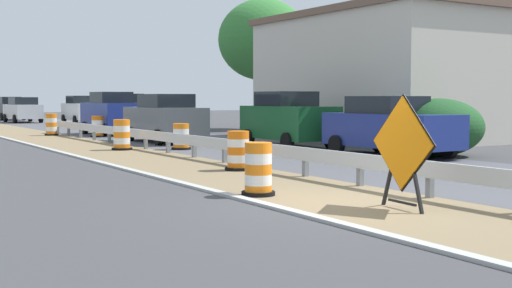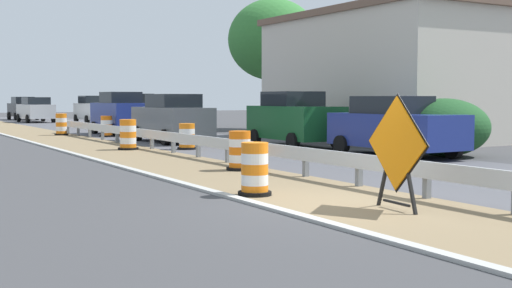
{
  "view_description": "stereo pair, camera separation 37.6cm",
  "coord_description": "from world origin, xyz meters",
  "px_view_note": "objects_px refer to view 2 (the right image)",
  "views": [
    {
      "loc": [
        -7.48,
        -9.15,
        1.89
      ],
      "look_at": [
        0.73,
        4.29,
        0.8
      ],
      "focal_mm": 47.01,
      "sensor_mm": 36.0,
      "label": 1
    },
    {
      "loc": [
        -7.15,
        -9.35,
        1.89
      ],
      "look_at": [
        0.73,
        4.29,
        0.8
      ],
      "focal_mm": 47.01,
      "sensor_mm": 36.0,
      "label": 2
    }
  ],
  "objects_px": {
    "traffic_barrel_farthest": "(107,127)",
    "car_distant_a": "(395,126)",
    "car_trailing_far_lane": "(36,110)",
    "traffic_barrel_nearest": "(255,172)",
    "traffic_barrel_close": "(240,153)",
    "car_trailing_near_lane": "(93,110)",
    "traffic_barrel_farther": "(61,125)",
    "car_lead_near_lane": "(23,108)",
    "utility_pole_near": "(429,34)",
    "traffic_barrel_far": "(187,138)",
    "car_distant_b": "(172,118)",
    "warning_sign_diamond": "(397,148)",
    "car_lead_far_lane": "(120,113)",
    "traffic_barrel_mid": "(128,136)",
    "car_distant_c": "(294,119)",
    "car_mid_far_lane": "(137,111)"
  },
  "relations": [
    {
      "from": "car_lead_far_lane",
      "to": "utility_pole_near",
      "type": "distance_m",
      "value": 16.72
    },
    {
      "from": "car_lead_far_lane",
      "to": "car_distant_a",
      "type": "bearing_deg",
      "value": -169.42
    },
    {
      "from": "traffic_barrel_farther",
      "to": "car_mid_far_lane",
      "type": "xyz_separation_m",
      "value": [
        6.35,
        6.49,
        0.58
      ]
    },
    {
      "from": "traffic_barrel_farthest",
      "to": "car_distant_a",
      "type": "relative_size",
      "value": 0.21
    },
    {
      "from": "traffic_barrel_nearest",
      "to": "traffic_barrel_farthest",
      "type": "bearing_deg",
      "value": 80.3
    },
    {
      "from": "traffic_barrel_far",
      "to": "car_trailing_near_lane",
      "type": "height_order",
      "value": "car_trailing_near_lane"
    },
    {
      "from": "traffic_barrel_mid",
      "to": "car_lead_near_lane",
      "type": "xyz_separation_m",
      "value": [
        3.28,
        36.37,
        0.48
      ]
    },
    {
      "from": "warning_sign_diamond",
      "to": "car_lead_far_lane",
      "type": "height_order",
      "value": "car_lead_far_lane"
    },
    {
      "from": "car_distant_b",
      "to": "traffic_barrel_far",
      "type": "bearing_deg",
      "value": 164.71
    },
    {
      "from": "car_distant_c",
      "to": "car_mid_far_lane",
      "type": "bearing_deg",
      "value": -179.33
    },
    {
      "from": "car_trailing_far_lane",
      "to": "utility_pole_near",
      "type": "relative_size",
      "value": 0.58
    },
    {
      "from": "traffic_barrel_farther",
      "to": "car_mid_far_lane",
      "type": "bearing_deg",
      "value": 45.64
    },
    {
      "from": "traffic_barrel_nearest",
      "to": "car_distant_a",
      "type": "xyz_separation_m",
      "value": [
        8.16,
        5.18,
        0.51
      ]
    },
    {
      "from": "traffic_barrel_close",
      "to": "car_distant_c",
      "type": "distance_m",
      "value": 8.64
    },
    {
      "from": "traffic_barrel_mid",
      "to": "car_lead_near_lane",
      "type": "distance_m",
      "value": 36.52
    },
    {
      "from": "traffic_barrel_farthest",
      "to": "car_mid_far_lane",
      "type": "distance_m",
      "value": 10.28
    },
    {
      "from": "traffic_barrel_far",
      "to": "car_distant_a",
      "type": "relative_size",
      "value": 0.2
    },
    {
      "from": "traffic_barrel_nearest",
      "to": "traffic_barrel_close",
      "type": "height_order",
      "value": "traffic_barrel_nearest"
    },
    {
      "from": "car_mid_far_lane",
      "to": "car_trailing_far_lane",
      "type": "distance_m",
      "value": 13.18
    },
    {
      "from": "warning_sign_diamond",
      "to": "traffic_barrel_far",
      "type": "distance_m",
      "value": 14.17
    },
    {
      "from": "car_mid_far_lane",
      "to": "car_distant_a",
      "type": "bearing_deg",
      "value": -2.03
    },
    {
      "from": "traffic_barrel_far",
      "to": "utility_pole_near",
      "type": "relative_size",
      "value": 0.12
    },
    {
      "from": "traffic_barrel_close",
      "to": "car_distant_a",
      "type": "height_order",
      "value": "car_distant_a"
    },
    {
      "from": "traffic_barrel_farthest",
      "to": "car_trailing_far_lane",
      "type": "xyz_separation_m",
      "value": [
        1.23,
        21.75,
        0.51
      ]
    },
    {
      "from": "traffic_barrel_mid",
      "to": "car_trailing_far_lane",
      "type": "relative_size",
      "value": 0.23
    },
    {
      "from": "warning_sign_diamond",
      "to": "car_distant_b",
      "type": "bearing_deg",
      "value": -95.49
    },
    {
      "from": "car_mid_far_lane",
      "to": "car_distant_a",
      "type": "xyz_separation_m",
      "value": [
        -0.15,
        -24.35,
        -0.1
      ]
    },
    {
      "from": "car_trailing_near_lane",
      "to": "utility_pole_near",
      "type": "relative_size",
      "value": 0.57
    },
    {
      "from": "car_distant_a",
      "to": "car_distant_c",
      "type": "height_order",
      "value": "car_distant_c"
    },
    {
      "from": "warning_sign_diamond",
      "to": "traffic_barrel_farthest",
      "type": "xyz_separation_m",
      "value": [
        2.27,
        23.11,
        -0.6
      ]
    },
    {
      "from": "traffic_barrel_farther",
      "to": "car_trailing_far_lane",
      "type": "height_order",
      "value": "car_trailing_far_lane"
    },
    {
      "from": "traffic_barrel_far",
      "to": "car_distant_b",
      "type": "xyz_separation_m",
      "value": [
        1.08,
        3.96,
        0.6
      ]
    },
    {
      "from": "car_trailing_near_lane",
      "to": "car_trailing_far_lane",
      "type": "relative_size",
      "value": 0.99
    },
    {
      "from": "car_distant_a",
      "to": "traffic_barrel_close",
      "type": "bearing_deg",
      "value": -81.03
    },
    {
      "from": "traffic_barrel_mid",
      "to": "car_distant_a",
      "type": "bearing_deg",
      "value": -47.55
    },
    {
      "from": "traffic_barrel_close",
      "to": "utility_pole_near",
      "type": "relative_size",
      "value": 0.13
    },
    {
      "from": "traffic_barrel_farther",
      "to": "utility_pole_near",
      "type": "relative_size",
      "value": 0.13
    },
    {
      "from": "utility_pole_near",
      "to": "traffic_barrel_mid",
      "type": "bearing_deg",
      "value": 153.25
    },
    {
      "from": "traffic_barrel_farther",
      "to": "utility_pole_near",
      "type": "xyz_separation_m",
      "value": [
        9.63,
        -15.79,
        3.76
      ]
    },
    {
      "from": "warning_sign_diamond",
      "to": "car_lead_far_lane",
      "type": "bearing_deg",
      "value": -92.55
    },
    {
      "from": "warning_sign_diamond",
      "to": "car_lead_far_lane",
      "type": "xyz_separation_m",
      "value": [
        3.53,
        24.82,
        0.04
      ]
    },
    {
      "from": "car_lead_far_lane",
      "to": "traffic_barrel_far",
      "type": "bearing_deg",
      "value": 173.36
    },
    {
      "from": "car_distant_a",
      "to": "car_distant_c",
      "type": "distance_m",
      "value": 5.29
    },
    {
      "from": "utility_pole_near",
      "to": "car_distant_c",
      "type": "bearing_deg",
      "value": 140.01
    },
    {
      "from": "traffic_barrel_farthest",
      "to": "car_distant_b",
      "type": "relative_size",
      "value": 0.21
    },
    {
      "from": "utility_pole_near",
      "to": "traffic_barrel_nearest",
      "type": "bearing_deg",
      "value": -147.99
    },
    {
      "from": "traffic_barrel_mid",
      "to": "car_distant_b",
      "type": "relative_size",
      "value": 0.23
    },
    {
      "from": "car_mid_far_lane",
      "to": "car_distant_c",
      "type": "xyz_separation_m",
      "value": [
        -0.54,
        -19.08,
        -0.01
      ]
    },
    {
      "from": "car_lead_near_lane",
      "to": "utility_pole_near",
      "type": "bearing_deg",
      "value": -172.63
    },
    {
      "from": "traffic_barrel_close",
      "to": "car_lead_far_lane",
      "type": "xyz_separation_m",
      "value": [
        2.82,
        18.04,
        0.63
      ]
    }
  ]
}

